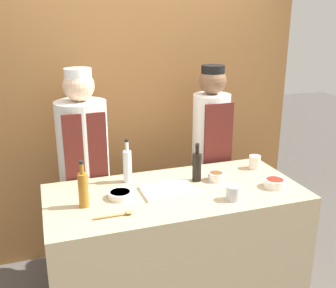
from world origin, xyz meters
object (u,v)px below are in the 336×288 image
Objects in this scene: sauce_bowl_brown at (216,176)px; chef_left at (85,172)px; sauce_bowl_yellow at (120,194)px; cutting_board at (168,190)px; bottle_clear at (127,165)px; cup_steel at (233,193)px; wooden_spoon at (119,214)px; bottle_soy at (197,166)px; sauce_bowl_red at (275,183)px; chef_right at (210,155)px; cup_cream at (255,162)px; bottle_amber at (83,189)px.

sauce_bowl_brown is 0.07× the size of chef_left.
sauce_bowl_brown is 0.73× the size of sauce_bowl_yellow.
bottle_clear is (-0.22, 0.25, 0.11)m from cutting_board.
sauce_bowl_yellow is 0.28m from bottle_clear.
sauce_bowl_yellow is 0.50× the size of bottle_clear.
bottle_clear is (0.11, 0.24, 0.10)m from sauce_bowl_yellow.
wooden_spoon is at bearing 178.63° from cup_steel.
bottle_clear is at bearing 70.94° from wooden_spoon.
bottle_soy is 0.88m from chef_left.
sauce_bowl_yellow is 1.04m from sauce_bowl_red.
cutting_board is at bearing -134.02° from chef_right.
sauce_bowl_yellow is 1.69× the size of cup_steel.
cup_cream is at bearing -64.83° from chef_right.
cup_cream is 0.42× the size of wooden_spoon.
sauce_bowl_red is 1.09m from wooden_spoon.
bottle_amber is 0.65m from chef_left.
cutting_board is 1.18× the size of bottle_amber.
wooden_spoon is at bearing -47.22° from bottle_amber.
bottle_soy is at bearing -124.00° from chef_right.
wooden_spoon is at bearing -159.73° from cup_cream.
chef_right is (-0.14, 0.75, -0.04)m from sauce_bowl_red.
chef_left is (-0.82, 0.84, -0.07)m from cup_steel.
sauce_bowl_red is at bearing -23.74° from bottle_clear.
chef_right is (0.32, 0.48, -0.11)m from bottle_soy.
cutting_board is 0.57m from bottle_amber.
chef_left reaches higher than bottle_soy.
bottle_clear is 0.52m from wooden_spoon.
sauce_bowl_red is 0.73m from cutting_board.
cutting_board is 0.29m from bottle_soy.
cup_steel is 1.18m from chef_left.
cup_steel is 0.39× the size of wooden_spoon.
sauce_bowl_yellow is 0.67× the size of wooden_spoon.
chef_right is (0.95, 0.82, -0.02)m from wooden_spoon.
bottle_clear reaches higher than sauce_bowl_red.
cup_cream is at bearing 9.67° from sauce_bowl_yellow.
cup_steel reaches higher than sauce_bowl_red.
cutting_board is 1.11× the size of bottle_clear.
sauce_bowl_brown is at bearing -162.25° from cup_cream.
sauce_bowl_yellow is 0.09× the size of chef_right.
chef_right is at bearing 29.28° from bottle_amber.
cup_steel is at bearing -166.43° from sauce_bowl_red.
sauce_bowl_brown is 0.63m from bottle_clear.
sauce_bowl_brown is 0.41× the size of bottle_soy.
chef_left is 1.01× the size of chef_right.
wooden_spoon is (-1.09, -0.07, -0.02)m from sauce_bowl_red.
cup_cream is (0.76, 0.19, 0.04)m from cutting_board.
sauce_bowl_red is 0.41× the size of cutting_board.
sauce_bowl_yellow is 0.09× the size of chef_left.
sauce_bowl_brown is at bearing -16.70° from bottle_soy.
bottle_clear is at bearing 66.28° from sauce_bowl_yellow.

